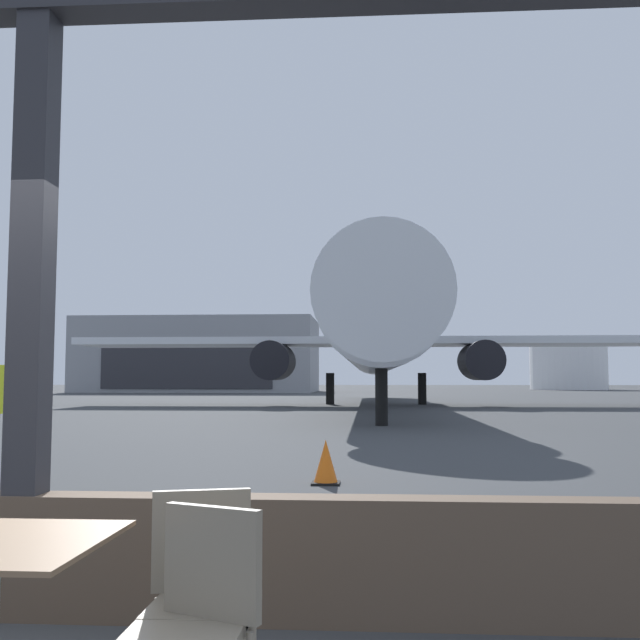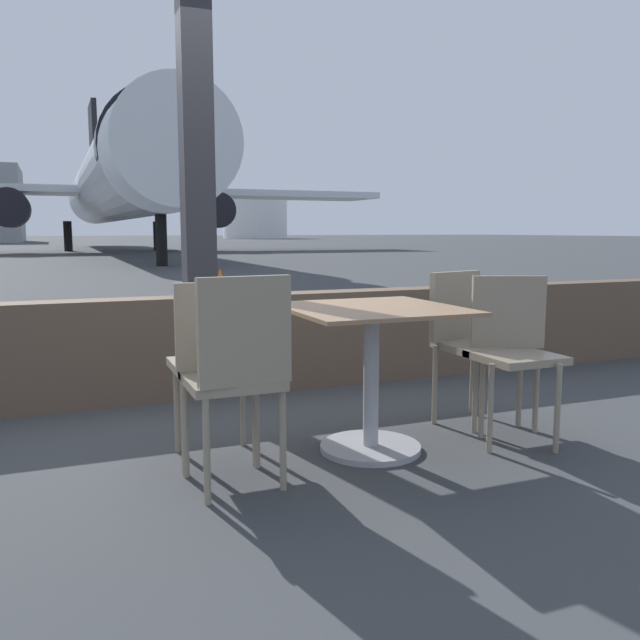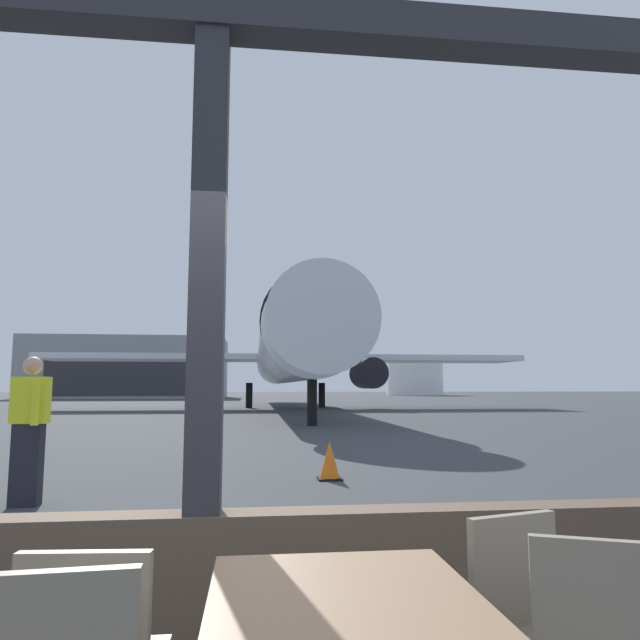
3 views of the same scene
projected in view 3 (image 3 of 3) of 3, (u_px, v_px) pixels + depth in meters
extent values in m
plane|color=#383A3D|center=(251.00, 405.00, 42.51)|extent=(220.00, 220.00, 0.00)
cube|color=brown|center=(201.00, 578.00, 3.09)|extent=(8.97, 0.24, 0.69)
cube|color=#2D2D33|center=(214.00, 16.00, 3.48)|extent=(8.97, 0.24, 0.24)
cube|color=#2D2D33|center=(207.00, 320.00, 3.26)|extent=(0.20, 0.20, 3.53)
cube|color=#8C6B4C|center=(343.00, 595.00, 1.77)|extent=(0.84, 0.84, 0.02)
cube|color=gray|center=(514.00, 568.00, 2.18)|extent=(0.40, 0.15, 0.40)
cube|color=gray|center=(595.00, 602.00, 1.85)|extent=(0.38, 0.19, 0.40)
cube|color=gray|center=(81.00, 622.00, 1.66)|extent=(0.40, 0.07, 0.40)
cylinder|color=silver|center=(287.00, 353.00, 36.11)|extent=(3.75, 33.50, 3.75)
cone|color=silver|center=(319.00, 321.00, 18.30)|extent=(3.56, 2.60, 3.56)
cylinder|color=black|center=(313.00, 323.00, 20.19)|extent=(3.82, 0.90, 3.82)
cube|color=silver|center=(160.00, 358.00, 35.66)|extent=(14.17, 4.20, 0.36)
cube|color=silver|center=(408.00, 359.00, 37.48)|extent=(14.17, 4.20, 0.36)
cylinder|color=black|center=(205.00, 373.00, 34.49)|extent=(1.90, 3.20, 1.90)
cylinder|color=black|center=(368.00, 373.00, 35.64)|extent=(1.90, 3.20, 1.90)
cube|color=black|center=(278.00, 316.00, 51.65)|extent=(0.36, 4.40, 5.20)
cylinder|color=black|center=(312.00, 403.00, 20.15)|extent=(0.36, 0.36, 1.64)
cylinder|color=black|center=(249.00, 395.00, 37.00)|extent=(0.44, 0.44, 1.64)
cylinder|color=black|center=(322.00, 395.00, 37.55)|extent=(0.44, 0.44, 1.64)
cube|color=black|center=(27.00, 464.00, 6.63)|extent=(0.32, 0.20, 0.95)
cube|color=yellow|center=(31.00, 400.00, 6.71)|extent=(0.40, 0.22, 0.55)
sphere|color=tan|center=(33.00, 366.00, 6.76)|extent=(0.22, 0.22, 0.22)
cylinder|color=yellow|center=(26.00, 402.00, 6.90)|extent=(0.09, 0.09, 0.52)
cylinder|color=yellow|center=(35.00, 403.00, 6.52)|extent=(0.09, 0.09, 0.52)
cone|color=orange|center=(330.00, 460.00, 8.49)|extent=(0.32, 0.32, 0.56)
cube|color=black|center=(330.00, 479.00, 8.45)|extent=(0.36, 0.36, 0.03)
cube|color=gray|center=(130.00, 368.00, 70.47)|extent=(23.35, 12.03, 7.36)
cube|color=#2D2D33|center=(118.00, 376.00, 64.35)|extent=(16.34, 0.10, 4.41)
cylinder|color=white|center=(415.00, 377.00, 92.96)|extent=(9.19, 9.19, 6.02)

